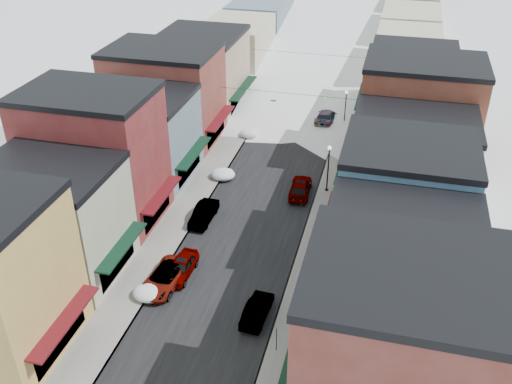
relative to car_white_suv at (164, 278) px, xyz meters
The scene contains 35 objects.
road 47.69m from the car_white_suv, 84.83° to the left, with size 10.00×160.00×0.01m, color black.
sidewalk_left 47.55m from the car_white_suv, 92.77° to the left, with size 3.20×160.00×0.15m, color gray.
sidewalk_right 48.73m from the car_white_suv, 77.07° to the left, with size 3.20×160.00×0.15m, color gray.
curb_left 47.50m from the car_white_suv, 90.90° to the left, with size 0.10×160.00×0.15m, color slate.
curb_right 48.41m from the car_white_suv, 78.86° to the left, with size 0.10×160.00×0.15m, color slate.
bldg_l_cream 9.76m from the car_white_suv, behind, with size 11.30×8.20×9.50m.
bldg_l_brick_near 13.51m from the car_white_suv, 139.61° to the left, with size 12.30×8.20×12.50m.
bldg_l_grayblue 19.11m from the car_white_suv, 118.33° to the left, with size 11.30×9.20×9.00m.
bldg_l_brick_far 27.75m from the car_white_suv, 111.21° to the left, with size 13.30×9.20×11.00m.
bldg_l_tan 36.83m from the car_white_suv, 104.06° to the left, with size 11.30×11.20×10.00m.
bldg_r_brick_near 21.08m from the car_white_suv, 27.86° to the right, with size 12.30×9.20×12.50m.
bldg_r_green 17.95m from the car_white_suv, ahead, with size 11.30×9.20×9.50m.
bldg_r_blue 19.96m from the car_white_suv, 25.89° to the left, with size 11.30×9.20×10.50m.
bldg_r_cream 25.37m from the car_white_suv, 44.19° to the left, with size 12.30×9.20×9.00m.
bldg_r_brick_far 32.69m from the car_white_suv, 55.08° to the left, with size 13.30×9.20×11.50m.
bldg_r_tan 40.66m from the car_white_suv, 64.39° to the left, with size 11.30×11.20×9.50m.
distant_blocks 70.70m from the car_white_suv, 86.51° to the left, with size 34.00×55.00×8.00m.
overhead_cables 35.67m from the car_white_suv, 82.99° to the left, with size 16.40×15.04×0.04m.
car_white_suv is the anchor object (origin of this frame).
car_silver_sedan 1.79m from the car_white_suv, 63.48° to the left, with size 1.79×4.44×1.51m, color #A3A7AB.
car_dark_hatch 9.53m from the car_white_suv, 90.00° to the left, with size 1.60×4.57×1.51m, color black.
car_silver_wagon 36.71m from the car_white_suv, 89.54° to the left, with size 2.05×5.05×1.47m, color #A7ABB0.
car_green_sedan 8.12m from the car_white_suv, 11.91° to the right, with size 1.49×4.27×1.41m, color black.
car_gray_suv 18.14m from the car_white_suv, 64.53° to the left, with size 1.98×4.92×1.68m, color gray.
car_black_sedan 35.31m from the car_white_suv, 77.24° to the left, with size 2.39×5.88×1.71m, color black.
car_lane_silver 43.68m from the car_white_suv, 85.53° to the left, with size 1.61×4.00×1.36m, color #A5A7AE.
car_lane_white 58.17m from the car_white_suv, 84.74° to the left, with size 2.54×5.51×1.53m, color silver.
parking_sign 11.08m from the car_white_suv, 24.79° to the right, with size 0.05×0.27×1.95m.
trash_can 10.79m from the car_white_suv, ahead, with size 0.51×0.51×0.87m.
streetlamp_near 20.54m from the car_white_suv, 59.65° to the left, with size 0.41×0.41×4.98m.
streetlamp_far 34.91m from the car_white_suv, 73.05° to the left, with size 0.40×0.40×4.79m.
planter_far 11.49m from the car_white_suv, 11.82° to the right, with size 0.30×0.30×0.53m, color #2C5627.
snow_pile_near 1.71m from the car_white_suv, 110.09° to the right, with size 2.53×2.76×1.07m.
snow_pile_mid 17.57m from the car_white_suv, 91.90° to the left, with size 2.58×2.79×1.09m.
snow_pile_far 28.02m from the car_white_suv, 91.19° to the left, with size 2.21×2.56×0.94m.
Camera 1 is at (11.33, -19.56, 29.57)m, focal length 40.00 mm.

